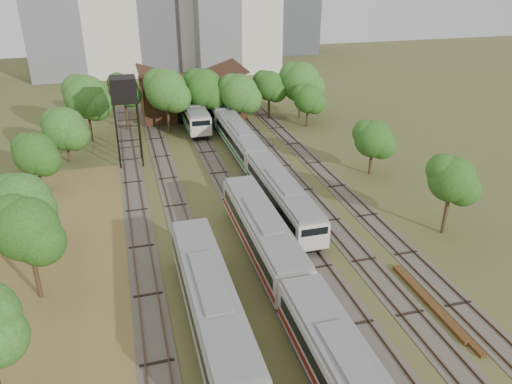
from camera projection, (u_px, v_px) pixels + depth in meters
name	position (u px, v px, depth m)	size (l,w,h in m)	color
ground	(353.00, 362.00, 31.63)	(240.00, 240.00, 0.00)	#475123
dry_grass_patch	(62.00, 331.00, 34.22)	(14.00, 60.00, 0.04)	brown
tracks	(245.00, 197.00, 53.24)	(24.60, 80.00, 0.19)	#4C473D
railcar_red_set	(298.00, 295.00, 34.58)	(3.09, 34.57, 3.82)	black
railcar_green_set	(240.00, 140.00, 64.38)	(2.86, 52.08, 3.54)	black
railcar_rear	(192.00, 113.00, 75.40)	(3.02, 16.08, 3.73)	black
old_grey_coach	(211.00, 303.00, 33.63)	(3.14, 18.00, 3.89)	black
water_tower	(124.00, 91.00, 58.27)	(3.10, 3.10, 10.74)	black
rail_pile_near	(428.00, 301.00, 36.97)	(0.62, 9.36, 0.31)	#593719
rail_pile_far	(449.00, 320.00, 35.09)	(0.47, 7.48, 0.24)	#593719
maintenance_shed	(192.00, 96.00, 80.67)	(16.45, 11.55, 7.58)	#371A14
tree_band_left	(32.00, 203.00, 41.22)	(7.32, 55.47, 8.19)	#382616
tree_band_far	(205.00, 89.00, 72.41)	(37.75, 9.30, 9.24)	#382616
tree_band_right	(364.00, 131.00, 58.76)	(4.90, 37.94, 7.54)	#382616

